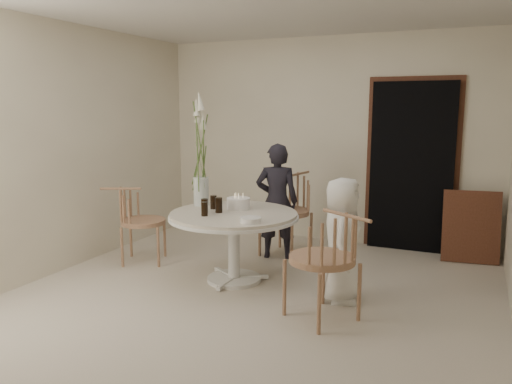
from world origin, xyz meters
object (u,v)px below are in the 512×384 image
at_px(table, 234,223).
at_px(chair_right, 334,251).
at_px(chair_left, 132,214).
at_px(birthday_cake, 238,203).
at_px(boy, 342,240).
at_px(girl, 277,201).
at_px(chair_far, 292,202).
at_px(flower_vase, 201,162).

xyz_separation_m(table, chair_right, (1.21, -0.60, 0.02)).
relative_size(chair_left, birthday_cake, 3.61).
bearing_deg(chair_right, birthday_cake, -90.47).
bearing_deg(boy, girl, 33.06).
bearing_deg(chair_far, chair_left, -132.74).
bearing_deg(table, girl, 83.95).
bearing_deg(chair_right, flower_vase, -83.40).
distance_m(table, birthday_cake, 0.25).
height_order(table, chair_right, chair_right).
relative_size(girl, birthday_cake, 5.57).
relative_size(chair_far, flower_vase, 0.81).
bearing_deg(girl, chair_far, -124.95).
height_order(birthday_cake, flower_vase, flower_vase).
xyz_separation_m(table, flower_vase, (-0.49, 0.19, 0.59)).
bearing_deg(flower_vase, boy, -8.84).
height_order(chair_far, girl, girl).
distance_m(girl, flower_vase, 1.09).
bearing_deg(chair_left, boy, -118.11).
relative_size(table, chair_far, 1.34).
bearing_deg(chair_far, birthday_cake, -90.45).
bearing_deg(table, chair_left, 175.61).
height_order(table, girl, girl).
relative_size(table, flower_vase, 1.09).
height_order(chair_left, birthday_cake, birthday_cake).
xyz_separation_m(chair_right, flower_vase, (-1.70, 0.79, 0.57)).
relative_size(boy, birthday_cake, 4.72).
distance_m(table, chair_left, 1.37).
bearing_deg(girl, chair_left, 12.55).
distance_m(chair_right, birthday_cake, 1.48).
xyz_separation_m(chair_right, boy, (-0.07, 0.54, -0.05)).
height_order(chair_far, chair_right, chair_far).
bearing_deg(girl, table, 66.57).
relative_size(girl, flower_vase, 1.12).
bearing_deg(girl, flower_vase, 34.75).
distance_m(chair_right, flower_vase, 1.96).
bearing_deg(boy, chair_left, 73.34).
distance_m(chair_right, boy, 0.54).
xyz_separation_m(table, girl, (0.10, 0.95, 0.07)).
distance_m(chair_far, birthday_cake, 1.08).
distance_m(chair_left, boy, 2.51).
distance_m(chair_far, flower_vase, 1.36).
height_order(chair_far, flower_vase, flower_vase).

